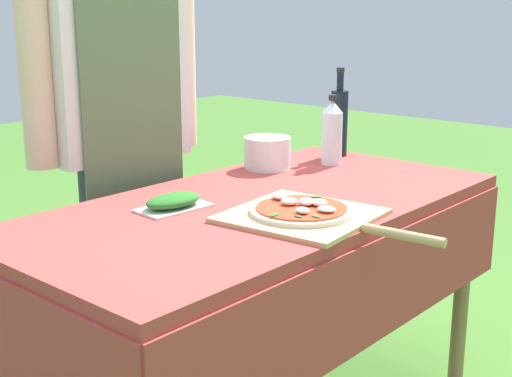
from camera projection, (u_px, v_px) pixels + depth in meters
name	position (u px, v px, depth m)	size (l,w,h in m)	color
prep_table	(261.00, 234.00, 2.00)	(1.48, 0.74, 0.75)	#A83D38
person_cook	(117.00, 112.00, 2.23)	(0.60, 0.24, 1.62)	#333D56
pizza_on_peel	(305.00, 213.00, 1.81)	(0.38, 0.57, 0.05)	tan
oil_bottle	(339.00, 121.00, 2.54)	(0.06, 0.06, 0.31)	black
water_bottle	(332.00, 132.00, 2.41)	(0.07, 0.07, 0.24)	silver
herb_container	(173.00, 202.00, 1.90)	(0.20, 0.13, 0.04)	silver
mixing_tub	(267.00, 153.00, 2.36)	(0.16, 0.16, 0.11)	silver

